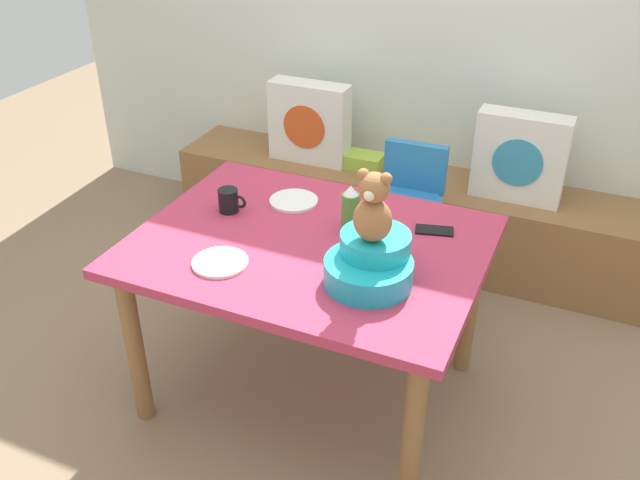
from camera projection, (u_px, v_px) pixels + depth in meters
name	position (u px, v px, depth m)	size (l,w,h in m)	color
ground_plane	(311.00, 389.00, 2.93)	(8.00, 8.00, 0.00)	#8C7256
back_wall	(434.00, 3.00, 3.45)	(4.40, 0.10, 2.60)	silver
window_bench	(404.00, 213.00, 3.79)	(2.60, 0.44, 0.46)	olive
pillow_floral_left	(309.00, 123.00, 3.73)	(0.44, 0.15, 0.44)	white
pillow_floral_right	(520.00, 157.00, 3.34)	(0.44, 0.15, 0.44)	white
book_stack	(365.00, 161.00, 3.73)	(0.20, 0.14, 0.08)	#A1C53D
dining_table	(309.00, 263.00, 2.60)	(1.29, 0.99, 0.74)	#B73351
highchair	(406.00, 206.00, 3.25)	(0.34, 0.46, 0.79)	#2672B2
infant_seat_teal	(371.00, 263.00, 2.29)	(0.30, 0.33, 0.16)	#1BABBB
teddy_bear	(373.00, 208.00, 2.19)	(0.13, 0.12, 0.25)	#9D653B
ketchup_bottle	(350.00, 209.00, 2.58)	(0.07, 0.07, 0.18)	#4C8C33
coffee_mug	(229.00, 200.00, 2.73)	(0.12, 0.08, 0.09)	black
dinner_plate_near	(220.00, 262.00, 2.42)	(0.20, 0.20, 0.01)	white
dinner_plate_far	(294.00, 201.00, 2.81)	(0.20, 0.20, 0.01)	white
cell_phone	(434.00, 230.00, 2.61)	(0.07, 0.14, 0.01)	black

